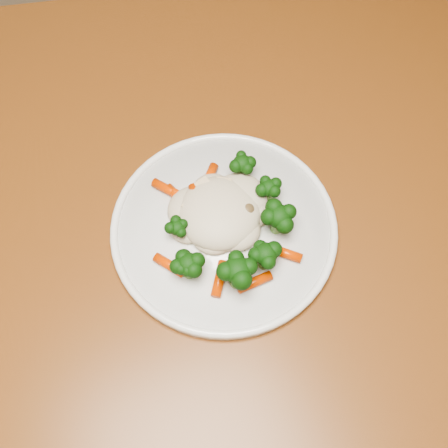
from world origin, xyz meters
The scene contains 3 objects.
dining_table centered at (-0.08, 0.15, 0.64)m, with size 1.28×1.01×0.75m.
plate centered at (-0.20, 0.11, 0.76)m, with size 0.28×0.28×0.01m, color white.
meal centered at (-0.20, 0.10, 0.78)m, with size 0.18×0.20×0.05m.
Camera 1 is at (-0.32, -0.18, 1.38)m, focal length 45.00 mm.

